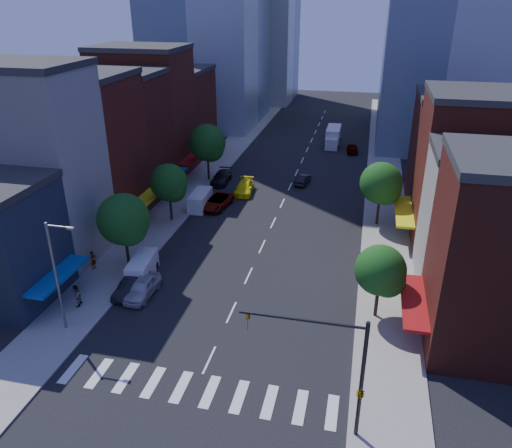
{
  "coord_description": "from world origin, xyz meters",
  "views": [
    {
      "loc": [
        9.5,
        -26.78,
        23.84
      ],
      "look_at": [
        0.54,
        12.77,
        5.0
      ],
      "focal_mm": 35.0,
      "sensor_mm": 36.0,
      "label": 1
    }
  ],
  "objects": [
    {
      "name": "tree_left_near",
      "position": [
        -11.35,
        10.92,
        4.87
      ],
      "size": [
        4.8,
        4.8,
        7.3
      ],
      "color": "black",
      "rests_on": "sidewalk_left"
    },
    {
      "name": "crosswalk",
      "position": [
        0.0,
        -3.0,
        0.01
      ],
      "size": [
        19.0,
        3.0,
        0.01
      ],
      "primitive_type": "cube",
      "color": "silver",
      "rests_on": "ground"
    },
    {
      "name": "bldg_left_1",
      "position": [
        -21.0,
        12.0,
        9.0
      ],
      "size": [
        12.0,
        8.0,
        18.0
      ],
      "primitive_type": "cube",
      "color": "silver",
      "rests_on": "ground"
    },
    {
      "name": "tree_left_mid",
      "position": [
        -11.35,
        21.92,
        4.53
      ],
      "size": [
        4.2,
        4.2,
        6.65
      ],
      "color": "black",
      "rests_on": "sidewalk_left"
    },
    {
      "name": "tree_right_far",
      "position": [
        11.65,
        25.92,
        4.86
      ],
      "size": [
        4.6,
        4.6,
        7.2
      ],
      "color": "black",
      "rests_on": "sidewalk_right"
    },
    {
      "name": "taxi",
      "position": [
        -5.45,
        32.39,
        0.75
      ],
      "size": [
        2.56,
        5.34,
        1.5
      ],
      "primitive_type": "imported",
      "rotation": [
        0.0,
        0.0,
        0.09
      ],
      "color": "#FCF10D",
      "rests_on": "ground"
    },
    {
      "name": "streetlight",
      "position": [
        -11.81,
        1.0,
        5.28
      ],
      "size": [
        2.25,
        0.25,
        9.0
      ],
      "color": "slate",
      "rests_on": "sidewalk_left"
    },
    {
      "name": "tree_right_near",
      "position": [
        11.65,
        7.92,
        4.19
      ],
      "size": [
        4.0,
        4.0,
        6.2
      ],
      "color": "black",
      "rests_on": "sidewalk_right"
    },
    {
      "name": "parked_car_second",
      "position": [
        -9.34,
        6.73,
        0.67
      ],
      "size": [
        1.7,
        4.15,
        1.34
      ],
      "primitive_type": "imported",
      "rotation": [
        0.0,
        0.0,
        -0.07
      ],
      "color": "black",
      "rests_on": "ground"
    },
    {
      "name": "tree_left_far",
      "position": [
        -11.35,
        35.92,
        5.2
      ],
      "size": [
        5.0,
        5.0,
        7.75
      ],
      "color": "black",
      "rests_on": "sidewalk_left"
    },
    {
      "name": "sidewalk_right",
      "position": [
        12.5,
        40.0,
        0.07
      ],
      "size": [
        5.0,
        120.0,
        0.15
      ],
      "primitive_type": "cube",
      "color": "gray",
      "rests_on": "ground"
    },
    {
      "name": "bldg_right_2",
      "position": [
        21.0,
        24.0,
        7.5
      ],
      "size": [
        12.0,
        10.0,
        15.0
      ],
      "primitive_type": "cube",
      "color": "#5D2016",
      "rests_on": "ground"
    },
    {
      "name": "parked_car_front",
      "position": [
        -8.12,
        6.75,
        0.79
      ],
      "size": [
        1.96,
        4.69,
        1.59
      ],
      "primitive_type": "imported",
      "rotation": [
        0.0,
        0.0,
        -0.02
      ],
      "color": "#ABACB0",
      "rests_on": "ground"
    },
    {
      "name": "bldg_left_4",
      "position": [
        -21.0,
        37.5,
        8.5
      ],
      "size": [
        12.0,
        9.0,
        17.0
      ],
      "primitive_type": "cube",
      "color": "#5D2016",
      "rests_on": "ground"
    },
    {
      "name": "bldg_left_5",
      "position": [
        -21.0,
        47.0,
        6.5
      ],
      "size": [
        12.0,
        10.0,
        13.0
      ],
      "primitive_type": "cube",
      "color": "#501C14",
      "rests_on": "ground"
    },
    {
      "name": "box_truck",
      "position": [
        3.91,
        57.62,
        1.42
      ],
      "size": [
        2.37,
        7.47,
        3.0
      ],
      "rotation": [
        0.0,
        0.0,
        0.01
      ],
      "color": "silver",
      "rests_on": "ground"
    },
    {
      "name": "traffic_car_far",
      "position": [
        7.4,
        54.01,
        0.73
      ],
      "size": [
        2.05,
        4.39,
        1.45
      ],
      "primitive_type": "imported",
      "rotation": [
        0.0,
        0.0,
        3.22
      ],
      "color": "#999999",
      "rests_on": "ground"
    },
    {
      "name": "bldg_right_1",
      "position": [
        21.0,
        15.0,
        6.0
      ],
      "size": [
        12.0,
        8.0,
        12.0
      ],
      "primitive_type": "cube",
      "color": "silver",
      "rests_on": "ground"
    },
    {
      "name": "traffic_signal",
      "position": [
        9.94,
        -4.5,
        4.16
      ],
      "size": [
        7.24,
        2.24,
        8.0
      ],
      "color": "black",
      "rests_on": "sidewalk_right"
    },
    {
      "name": "parked_car_third",
      "position": [
        -7.5,
        26.92,
        0.75
      ],
      "size": [
        3.18,
        5.71,
        1.51
      ],
      "primitive_type": "imported",
      "rotation": [
        0.0,
        0.0,
        -0.13
      ],
      "color": "#999999",
      "rests_on": "ground"
    },
    {
      "name": "parked_car_rear",
      "position": [
        -9.48,
        35.44,
        0.76
      ],
      "size": [
        2.22,
        5.27,
        1.52
      ],
      "primitive_type": "imported",
      "rotation": [
        0.0,
        0.0,
        0.02
      ],
      "color": "black",
      "rests_on": "ground"
    },
    {
      "name": "cargo_van_near",
      "position": [
        -9.49,
        9.64,
        0.95
      ],
      "size": [
        2.33,
        4.7,
        1.93
      ],
      "rotation": [
        0.0,
        0.0,
        0.12
      ],
      "color": "silver",
      "rests_on": "ground"
    },
    {
      "name": "bldg_left_2",
      "position": [
        -21.0,
        20.5,
        8.0
      ],
      "size": [
        12.0,
        9.0,
        16.0
      ],
      "primitive_type": "cube",
      "color": "#5D2016",
      "rests_on": "ground"
    },
    {
      "name": "cargo_van_far",
      "position": [
        -9.49,
        26.26,
        1.0
      ],
      "size": [
        2.1,
        4.8,
        2.01
      ],
      "rotation": [
        0.0,
        0.0,
        0.04
      ],
      "color": "white",
      "rests_on": "ground"
    },
    {
      "name": "ground",
      "position": [
        0.0,
        0.0,
        0.0
      ],
      "size": [
        220.0,
        220.0,
        0.0
      ],
      "primitive_type": "plane",
      "color": "black",
      "rests_on": "ground"
    },
    {
      "name": "traffic_car_oncoming",
      "position": [
        1.5,
        37.45,
        0.66
      ],
      "size": [
        1.94,
        4.18,
        1.33
      ],
      "primitive_type": "imported",
      "rotation": [
        0.0,
        0.0,
        3.0
      ],
      "color": "black",
      "rests_on": "ground"
    },
    {
      "name": "bldg_left_3",
      "position": [
        -21.0,
        29.0,
        7.5
      ],
      "size": [
        12.0,
        8.0,
        15.0
      ],
      "primitive_type": "cube",
      "color": "#501C14",
      "rests_on": "ground"
    },
    {
      "name": "bldg_right_3",
      "position": [
        21.0,
        34.0,
        6.5
      ],
      "size": [
        12.0,
        10.0,
        13.0
      ],
      "primitive_type": "cube",
      "color": "#501C14",
      "rests_on": "ground"
    },
    {
      "name": "sidewalk_left",
      "position": [
        -12.5,
        40.0,
        0.07
      ],
      "size": [
        5.0,
        120.0,
        0.15
      ],
      "primitive_type": "cube",
      "color": "gray",
      "rests_on": "ground"
    },
    {
      "name": "pedestrian_near",
      "position": [
        -14.5,
        9.88,
        1.04
      ],
      "size": [
        0.48,
        0.68,
        1.77
      ],
      "primitive_type": "imported",
      "rotation": [
        0.0,
        0.0,
        1.48
      ],
      "color": "#999999",
      "rests_on": "sidewalk_left"
    },
    {
      "name": "pedestrian_far",
      "position": [
        -12.68,
        3.87,
        1.12
      ],
      "size": [
        0.84,
        1.02,
        1.94
      ],
      "primitive_type": "imported",
      "rotation": [
        0.0,
        0.0,
        -1.46
      ],
      "color": "#999999",
      "rests_on": "sidewalk_left"
    }
  ]
}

